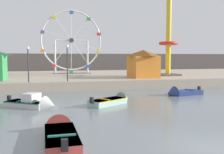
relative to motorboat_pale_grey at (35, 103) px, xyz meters
name	(u,v)px	position (x,y,z in m)	size (l,w,h in m)	color
ground_plane	(217,149)	(7.45, -10.49, -0.30)	(240.00, 240.00, 0.00)	slate
quay_promenade	(93,78)	(7.45, 18.85, 0.22)	(110.00, 22.21, 1.04)	tan
distant_town_skyline	(77,63)	(7.45, 42.30, 1.90)	(140.00, 3.00, 4.40)	#564C47
motorboat_pale_grey	(35,103)	(0.00, 0.00, 0.00)	(4.07, 3.45, 1.49)	silver
motorboat_seafoam	(114,100)	(5.95, 0.23, -0.06)	(3.96, 3.11, 1.21)	#93BCAD
motorboat_navy_blue	(180,93)	(13.19, 2.94, -0.07)	(3.98, 2.03, 1.36)	navy
motorboat_faded_red	(60,132)	(1.43, -7.36, -0.07)	(1.43, 4.70, 1.28)	#B24238
ferris_wheel_white_frame	(71,42)	(4.48, 21.49, 5.71)	(9.41, 1.20, 9.89)	silver
drop_tower_yellow_tower	(169,36)	(17.27, 13.96, 6.26)	(2.80, 2.80, 14.04)	gold
carnival_booth_orange_canopy	(143,63)	(12.63, 11.52, 2.55)	(3.64, 3.95, 3.49)	orange
promenade_lamp_near	(67,57)	(2.91, 8.52, 3.29)	(0.32, 0.32, 3.90)	#2D2D33
promenade_lamp_far	(28,59)	(-1.05, 8.49, 3.16)	(0.32, 0.32, 3.67)	#2D2D33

